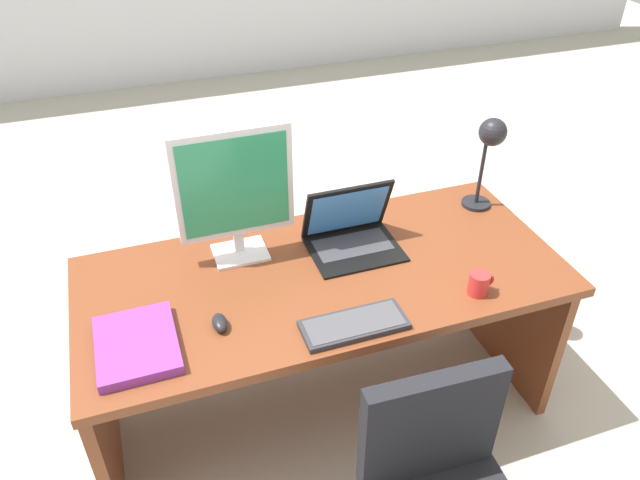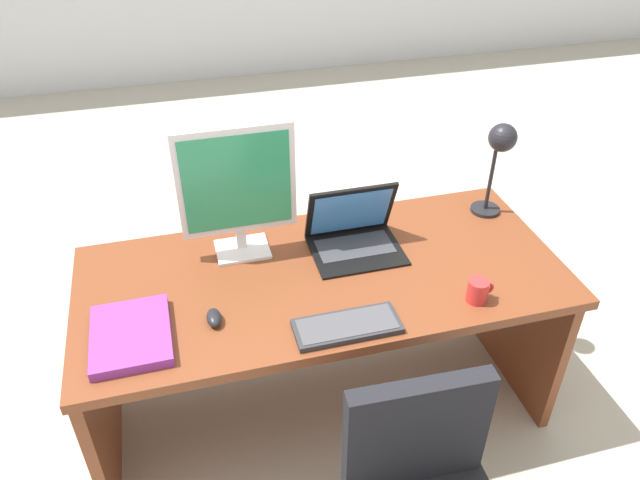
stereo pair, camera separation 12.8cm
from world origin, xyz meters
The scene contains 9 objects.
ground centered at (0.00, 1.50, 0.00)m, with size 12.00×12.00×0.00m, color #B7B2A3.
desk centered at (0.00, 0.05, 0.53)m, with size 1.76×0.79×0.73m.
monitor centered at (-0.26, 0.21, 1.02)m, with size 0.42×0.16×0.51m.
laptop centered at (0.16, 0.14, 0.81)m, with size 0.34×0.28×0.25m.
keyboard centered at (0.00, -0.30, 0.74)m, with size 0.35×0.14×0.02m.
mouse centered at (-0.41, -0.16, 0.75)m, with size 0.05×0.09×0.04m.
desk_lamp centered at (0.76, 0.20, 1.03)m, with size 0.12×0.14×0.41m.
book centered at (-0.68, -0.17, 0.75)m, with size 0.25×0.31×0.03m.
coffee_mug centered at (0.47, -0.28, 0.77)m, with size 0.10×0.07×0.08m.
Camera 2 is at (-0.46, -1.69, 2.13)m, focal length 34.59 mm.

